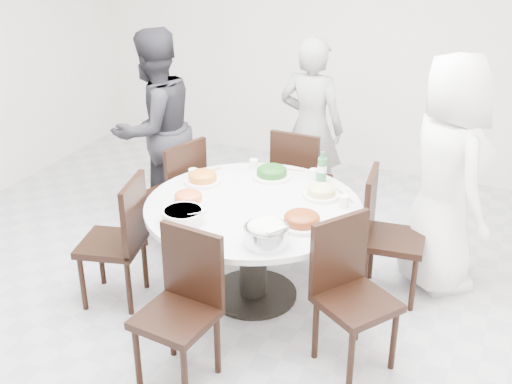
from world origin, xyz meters
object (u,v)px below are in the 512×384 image
at_px(diner_left, 155,129).
at_px(rice_bowl, 266,235).
at_px(dining_table, 253,251).
at_px(soup_bowl, 183,216).
at_px(chair_s, 176,314).
at_px(beverage_bottle, 322,167).
at_px(diner_right, 446,175).
at_px(chair_nw, 171,193).
at_px(chair_se, 357,299).
at_px(chair_sw, 111,241).
at_px(chair_ne, 395,237).
at_px(diner_middle, 311,128).
at_px(chair_n, 302,179).

distance_m(diner_left, rice_bowl, 2.04).
distance_m(dining_table, soup_bowl, 0.67).
bearing_deg(dining_table, diner_left, 147.63).
xyz_separation_m(dining_table, chair_s, (-0.05, -1.00, 0.10)).
distance_m(diner_left, beverage_bottle, 1.61).
bearing_deg(diner_right, chair_s, 108.38).
xyz_separation_m(chair_nw, beverage_bottle, (1.23, 0.12, 0.39)).
xyz_separation_m(chair_se, diner_left, (-2.16, 1.25, 0.38)).
bearing_deg(beverage_bottle, rice_bowl, -90.70).
bearing_deg(chair_se, beverage_bottle, 63.54).
height_order(chair_nw, chair_sw, same).
bearing_deg(chair_ne, chair_sw, 108.95).
xyz_separation_m(diner_middle, diner_left, (-1.19, -0.68, 0.05)).
distance_m(diner_left, soup_bowl, 1.57).
bearing_deg(chair_sw, soup_bowl, 76.58).
bearing_deg(chair_nw, diner_right, 115.32).
xyz_separation_m(dining_table, soup_bowl, (-0.31, -0.42, 0.42)).
height_order(chair_s, rice_bowl, chair_s).
bearing_deg(diner_middle, rice_bowl, 104.28).
distance_m(diner_middle, soup_bowl, 1.93).
height_order(chair_s, diner_middle, diner_middle).
height_order(chair_nw, diner_right, diner_right).
height_order(chair_sw, chair_s, same).
relative_size(chair_n, chair_sw, 1.00).
xyz_separation_m(dining_table, chair_se, (0.87, -0.43, 0.10)).
bearing_deg(dining_table, chair_ne, 25.21).
height_order(chair_se, soup_bowl, chair_se).
relative_size(chair_nw, diner_right, 0.54).
bearing_deg(chair_sw, rice_bowl, 73.74).
distance_m(diner_right, diner_middle, 1.48).
bearing_deg(chair_se, diner_right, 19.48).
distance_m(diner_middle, diner_left, 1.37).
distance_m(chair_nw, diner_middle, 1.38).
bearing_deg(chair_nw, chair_sw, 18.20).
bearing_deg(diner_right, dining_table, 85.69).
relative_size(chair_n, soup_bowl, 3.44).
distance_m(rice_bowl, soup_bowl, 0.61).
bearing_deg(chair_se, rice_bowl, 128.42).
bearing_deg(chair_s, chair_se, 37.79).
height_order(chair_n, diner_right, diner_right).
distance_m(chair_s, chair_se, 1.09).
bearing_deg(dining_table, diner_middle, 93.71).
bearing_deg(diner_right, chair_se, 129.08).
bearing_deg(diner_left, rice_bowl, 69.90).
distance_m(chair_nw, chair_sw, 0.86).
bearing_deg(chair_ne, chair_se, 171.20).
bearing_deg(diner_right, soup_bowl, 91.56).
bearing_deg(diner_left, diner_middle, 138.91).
xyz_separation_m(chair_nw, soup_bowl, (0.61, -0.86, 0.32)).
bearing_deg(chair_sw, diner_middle, 143.32).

